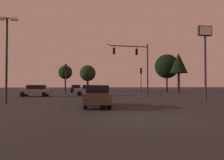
{
  "coord_description": "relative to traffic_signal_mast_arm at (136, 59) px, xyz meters",
  "views": [
    {
      "loc": [
        -3.0,
        -8.8,
        1.56
      ],
      "look_at": [
        1.3,
        20.81,
        2.25
      ],
      "focal_mm": 32.57,
      "sensor_mm": 36.0,
      "label": 1
    }
  ],
  "objects": [
    {
      "name": "ground_plane",
      "position": [
        -4.61,
        5.23,
        -5.16
      ],
      "size": [
        168.0,
        168.0,
        0.0
      ],
      "primitive_type": "plane",
      "color": "#262326",
      "rests_on": "ground"
    },
    {
      "name": "tree_right_cluster",
      "position": [
        -11.87,
        23.45,
        -0.57
      ],
      "size": [
        3.41,
        3.41,
        6.33
      ],
      "color": "black",
      "rests_on": "ground"
    },
    {
      "name": "car_nearside_lane",
      "position": [
        -6.55,
        -13.7,
        -4.37
      ],
      "size": [
        2.06,
        4.55,
        1.52
      ],
      "color": "#473828",
      "rests_on": "ground"
    },
    {
      "name": "tree_behind_sign",
      "position": [
        11.35,
        15.69,
        0.54
      ],
      "size": [
        5.45,
        5.45,
        8.44
      ],
      "color": "black",
      "rests_on": "ground"
    },
    {
      "name": "car_crossing_left",
      "position": [
        -13.71,
        -0.3,
        -4.37
      ],
      "size": [
        4.14,
        1.86,
        1.52
      ],
      "color": "gray",
      "rests_on": "ground"
    },
    {
      "name": "traffic_signal_mast_arm",
      "position": [
        0.0,
        0.0,
        0.0
      ],
      "size": [
        6.16,
        0.57,
        7.43
      ],
      "color": "#232326",
      "rests_on": "ground"
    },
    {
      "name": "car_crossing_right",
      "position": [
        -6.47,
        0.96,
        -4.37
      ],
      "size": [
        4.58,
        2.17,
        1.52
      ],
      "color": "gray",
      "rests_on": "ground"
    },
    {
      "name": "traffic_light_corner_right",
      "position": [
        -10.1,
        2.83,
        -1.89
      ],
      "size": [
        0.31,
        0.36,
        4.65
      ],
      "color": "#232326",
      "rests_on": "ground"
    },
    {
      "name": "car_far_lane",
      "position": [
        -8.83,
        12.91,
        -4.37
      ],
      "size": [
        2.09,
        4.07,
        1.52
      ],
      "color": "#0F1947",
      "rests_on": "ground"
    },
    {
      "name": "traffic_light_corner_left",
      "position": [
        1.74,
        3.63,
        -2.16
      ],
      "size": [
        0.31,
        0.36,
        4.24
      ],
      "color": "#232326",
      "rests_on": "ground"
    },
    {
      "name": "parking_lot_lamp_post",
      "position": [
        -13.9,
        -10.08,
        -0.53
      ],
      "size": [
        1.7,
        0.36,
        7.2
      ],
      "color": "#232326",
      "rests_on": "ground"
    },
    {
      "name": "tree_left_far",
      "position": [
        11.14,
        9.58,
        0.6
      ],
      "size": [
        3.45,
        3.45,
        7.81
      ],
      "color": "black",
      "rests_on": "ground"
    },
    {
      "name": "store_sign_illuminated",
      "position": [
        4.44,
        -9.53,
        0.23
      ],
      "size": [
        1.4,
        0.29,
        7.41
      ],
      "color": "#232326",
      "rests_on": "ground"
    },
    {
      "name": "tree_center_horizon",
      "position": [
        -6.46,
        18.36,
        -1.02
      ],
      "size": [
        3.63,
        3.63,
        5.99
      ],
      "color": "black",
      "rests_on": "ground"
    }
  ]
}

